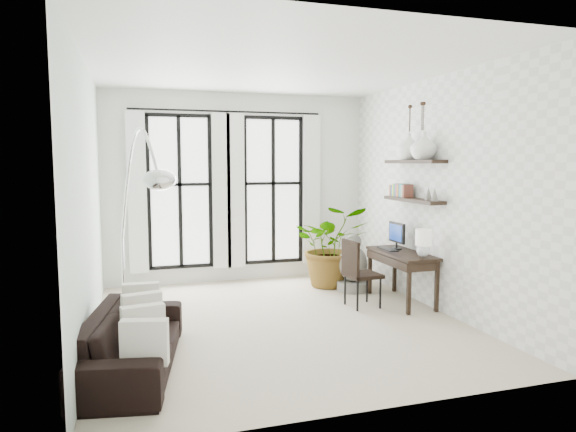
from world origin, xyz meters
name	(u,v)px	position (x,y,z in m)	size (l,w,h in m)	color
floor	(279,322)	(0.00, 0.00, 0.00)	(5.00, 5.00, 0.00)	beige
ceiling	(279,67)	(0.00, 0.00, 3.20)	(5.00, 5.00, 0.00)	white
wall_left	(87,202)	(-2.25, 0.00, 1.60)	(5.00, 5.00, 0.00)	silver
wall_right	(436,194)	(2.25, 0.00, 1.60)	(5.00, 5.00, 0.00)	white
wall_back	(239,188)	(0.00, 2.50, 1.60)	(4.50, 4.50, 0.00)	white
windows	(228,191)	(-0.20, 2.43, 1.56)	(3.26, 0.13, 2.65)	white
wall_shelves	(412,184)	(2.11, 0.39, 1.73)	(0.25, 1.30, 0.60)	black
sofa	(133,340)	(-1.80, -1.02, 0.29)	(2.01, 0.79, 0.59)	black
throw_pillows	(143,319)	(-1.70, -1.02, 0.50)	(0.40, 1.52, 0.40)	silver
plant	(332,246)	(1.36, 1.60, 0.67)	(1.21, 1.05, 1.35)	#2D7228
desk	(403,256)	(1.95, 0.30, 0.70)	(0.53, 1.26, 1.14)	black
desk_chair	(357,269)	(1.24, 0.33, 0.55)	(0.49, 0.49, 0.96)	black
arc_lamp	(137,176)	(-1.70, -0.16, 1.89)	(0.74, 1.98, 2.43)	silver
buddha	(353,267)	(1.57, 1.21, 0.38)	(0.51, 0.51, 0.92)	gray
vase_a	(424,146)	(2.11, 0.11, 2.27)	(0.37, 0.37, 0.38)	white
vase_b	(409,147)	(2.11, 0.51, 2.27)	(0.37, 0.37, 0.38)	white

